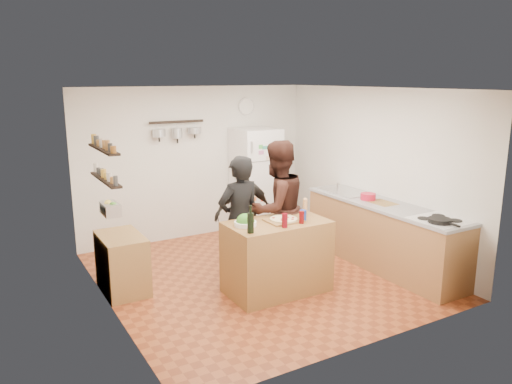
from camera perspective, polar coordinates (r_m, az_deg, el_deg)
room_shell at (r=6.85m, az=-1.21°, el=1.29°), size 4.20×4.20×4.20m
prep_island at (r=6.27m, az=2.40°, el=-7.41°), size 1.25×0.72×0.91m
pizza_board at (r=6.15m, az=3.18°, el=-3.27°), size 0.42×0.34×0.02m
pizza at (r=6.15m, az=3.18°, el=-3.10°), size 0.34×0.34×0.02m
salad_bowl at (r=5.96m, az=-1.23°, el=-3.64°), size 0.27×0.27×0.05m
wine_bottle at (r=5.67m, az=-0.62°, el=-3.56°), size 0.08×0.08×0.23m
wine_glass_near at (r=5.89m, az=3.30°, el=-3.28°), size 0.07×0.07×0.17m
wine_glass_far at (r=6.07m, az=5.22°, el=-2.89°), size 0.06×0.06×0.15m
pepper_mill at (r=6.39m, az=5.62°, el=-1.91°), size 0.06×0.06×0.19m
salt_canister at (r=6.18m, az=5.40°, el=-2.69°), size 0.08×0.08×0.14m
person_left at (r=6.43m, az=-1.93°, el=-3.26°), size 0.65×0.45×1.69m
person_center at (r=6.67m, az=2.40°, el=-1.96°), size 0.99×0.82×1.84m
person_back at (r=7.07m, az=-1.46°, el=-2.40°), size 0.90×0.39×1.53m
counter_run at (r=7.32m, az=14.26°, el=-4.83°), size 0.63×2.63×0.90m
stove_top at (r=6.58m, az=20.24°, el=-3.09°), size 0.60×0.62×0.02m
skillet at (r=6.44m, az=20.26°, el=-3.08°), size 0.28×0.28×0.05m
sink at (r=7.80m, az=10.12°, el=0.02°), size 0.50×0.80×0.03m
cutting_board at (r=7.22m, az=14.23°, el=-1.27°), size 0.30×0.40×0.02m
red_bowl at (r=7.34m, az=12.69°, el=-0.51°), size 0.22×0.22×0.09m
fridge at (r=8.54m, az=-0.03°, el=1.25°), size 0.70×0.68×1.80m
wall_clock at (r=8.66m, az=-1.14°, el=9.76°), size 0.30×0.03×0.30m
spice_shelf_lower at (r=5.95m, az=-16.82°, el=1.37°), size 0.12×1.00×0.02m
spice_shelf_upper at (r=5.89m, az=-17.04°, el=4.70°), size 0.12×1.00×0.02m
produce_basket at (r=6.03m, az=-16.32°, el=-1.86°), size 0.18×0.35×0.14m
side_table at (r=6.54m, az=-15.05°, el=-7.86°), size 0.50×0.80×0.73m
pot_rack at (r=8.06m, az=-9.05°, el=7.93°), size 0.90×0.04×0.04m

